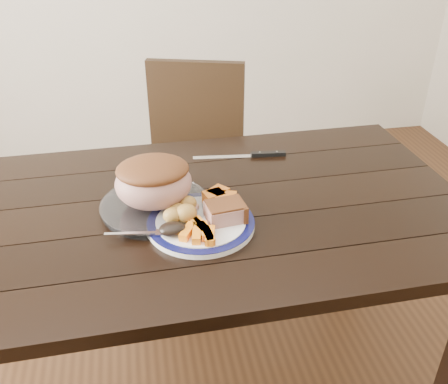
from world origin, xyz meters
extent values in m
plane|color=#472B16|center=(0.00, 0.00, 0.00)|extent=(4.00, 4.00, 0.00)
cube|color=black|center=(0.00, 0.00, 0.73)|extent=(1.62, 0.93, 0.04)
cube|color=black|center=(0.71, 0.38, 0.35)|extent=(0.07, 0.07, 0.71)
cube|color=black|center=(0.06, 0.65, 0.45)|extent=(0.52, 0.52, 0.04)
cube|color=black|center=(0.12, 0.84, 0.70)|extent=(0.41, 0.16, 0.46)
cube|color=black|center=(0.28, 0.77, 0.21)|extent=(0.04, 0.04, 0.43)
cube|color=black|center=(0.18, 0.43, 0.21)|extent=(0.04, 0.04, 0.43)
cube|color=black|center=(-0.06, 0.87, 0.21)|extent=(0.04, 0.04, 0.43)
cube|color=black|center=(-0.17, 0.53, 0.21)|extent=(0.04, 0.04, 0.43)
cylinder|color=white|center=(0.00, -0.11, 0.76)|extent=(0.29, 0.29, 0.02)
torus|color=#0C0F40|center=(0.00, -0.11, 0.77)|extent=(0.29, 0.29, 0.02)
cylinder|color=white|center=(-0.12, 0.00, 0.76)|extent=(0.30, 0.30, 0.02)
cube|color=tan|center=(0.06, -0.11, 0.79)|extent=(0.11, 0.09, 0.04)
ellipsoid|color=gold|center=(-0.06, -0.07, 0.79)|extent=(0.04, 0.04, 0.04)
ellipsoid|color=gold|center=(-0.03, -0.05, 0.79)|extent=(0.05, 0.04, 0.04)
ellipsoid|color=gold|center=(-0.04, -0.08, 0.79)|extent=(0.04, 0.03, 0.03)
ellipsoid|color=gold|center=(-0.04, -0.10, 0.80)|extent=(0.06, 0.05, 0.05)
ellipsoid|color=gold|center=(-0.08, -0.10, 0.79)|extent=(0.05, 0.05, 0.04)
cube|color=orange|center=(0.00, -0.17, 0.78)|extent=(0.02, 0.07, 0.02)
cube|color=orange|center=(-0.04, -0.17, 0.78)|extent=(0.05, 0.07, 0.02)
cube|color=orange|center=(-0.01, -0.14, 0.78)|extent=(0.04, 0.07, 0.02)
cube|color=orange|center=(-0.01, -0.15, 0.78)|extent=(0.04, 0.07, 0.02)
cube|color=orange|center=(-0.02, -0.18, 0.78)|extent=(0.03, 0.07, 0.02)
cube|color=orange|center=(0.01, -0.19, 0.78)|extent=(0.04, 0.07, 0.02)
cube|color=orange|center=(0.01, -0.19, 0.78)|extent=(0.03, 0.07, 0.02)
cube|color=orange|center=(0.08, -0.05, 0.79)|extent=(0.07, 0.06, 0.04)
cube|color=orange|center=(0.06, -0.02, 0.79)|extent=(0.07, 0.07, 0.04)
cube|color=orange|center=(0.05, -0.03, 0.79)|extent=(0.07, 0.06, 0.04)
ellipsoid|color=black|center=(-0.08, -0.15, 0.79)|extent=(0.07, 0.05, 0.03)
cube|color=silver|center=(-0.19, -0.13, 0.77)|extent=(0.14, 0.03, 0.00)
cube|color=silver|center=(-0.10, -0.15, 0.77)|extent=(0.05, 0.03, 0.00)
ellipsoid|color=tan|center=(-0.12, 0.00, 0.84)|extent=(0.21, 0.19, 0.14)
cube|color=tan|center=(-0.04, -0.05, 0.78)|extent=(0.09, 0.08, 0.02)
cube|color=silver|center=(0.13, 0.29, 0.75)|extent=(0.20, 0.04, 0.00)
cube|color=black|center=(0.29, 0.27, 0.76)|extent=(0.12, 0.03, 0.01)
camera|label=1|loc=(-0.15, -1.22, 1.53)|focal=40.00mm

